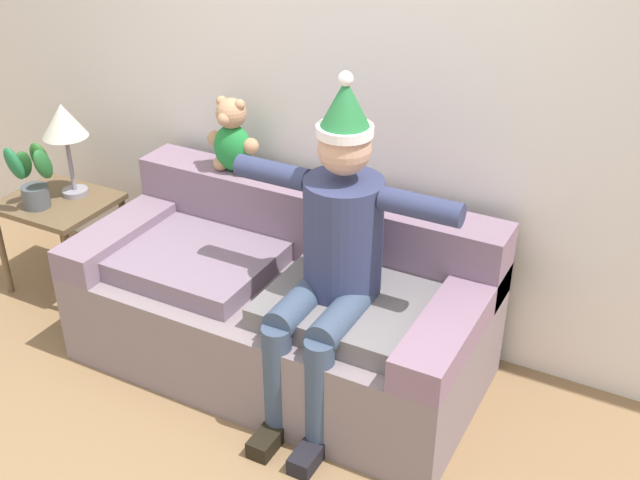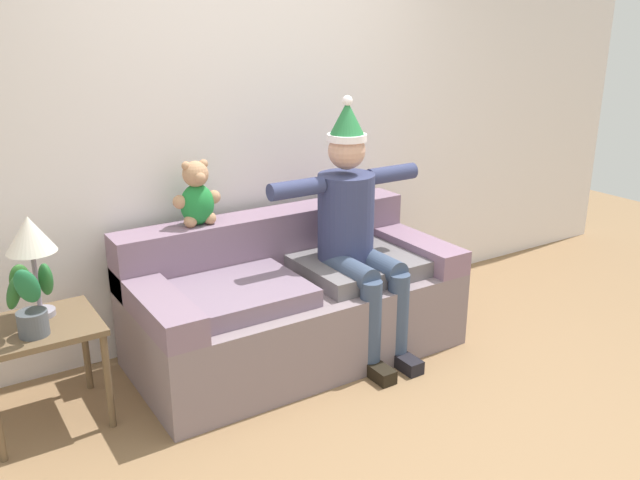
% 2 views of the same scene
% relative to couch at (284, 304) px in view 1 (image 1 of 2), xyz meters
% --- Properties ---
extents(back_wall, '(7.00, 0.10, 2.70)m').
position_rel_couch_xyz_m(back_wall, '(0.00, 0.55, 1.02)').
color(back_wall, silver).
rests_on(back_wall, ground_plane).
extents(couch, '(1.93, 0.93, 0.82)m').
position_rel_couch_xyz_m(couch, '(0.00, 0.00, 0.00)').
color(couch, gray).
rests_on(couch, ground_plane).
extents(person_seated, '(1.02, 0.77, 1.54)m').
position_rel_couch_xyz_m(person_seated, '(0.34, -0.16, 0.46)').
color(person_seated, navy).
rests_on(person_seated, ground_plane).
extents(teddy_bear, '(0.29, 0.17, 0.38)m').
position_rel_couch_xyz_m(teddy_bear, '(-0.45, 0.30, 0.66)').
color(teddy_bear, '#1F7F36').
rests_on(teddy_bear, couch).
extents(side_table, '(0.57, 0.49, 0.54)m').
position_rel_couch_xyz_m(side_table, '(-1.43, 0.02, 0.13)').
color(side_table, brown).
rests_on(side_table, ground_plane).
extents(table_lamp, '(0.24, 0.24, 0.52)m').
position_rel_couch_xyz_m(table_lamp, '(-1.39, 0.11, 0.62)').
color(table_lamp, gray).
rests_on(table_lamp, side_table).
extents(potted_plant, '(0.24, 0.27, 0.38)m').
position_rel_couch_xyz_m(potted_plant, '(-1.46, -0.09, 0.40)').
color(potted_plant, '#4E525A').
rests_on(potted_plant, side_table).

